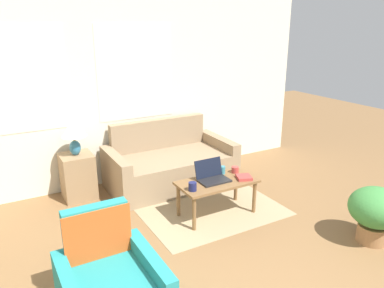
{
  "coord_description": "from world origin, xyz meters",
  "views": [
    {
      "loc": [
        -1.25,
        -1.31,
        2.21
      ],
      "look_at": [
        0.95,
        2.58,
        0.75
      ],
      "focal_mm": 35.0,
      "sensor_mm": 36.0,
      "label": 1
    }
  ],
  "objects_px": {
    "cup_navy": "(222,170)",
    "cup_white": "(235,170)",
    "couch": "(169,165)",
    "cup_yellow": "(193,187)",
    "table_lamp": "(73,131)",
    "coffee_table": "(217,185)",
    "potted_plant": "(376,211)",
    "laptop": "(212,176)",
    "book_red": "(244,177)"
  },
  "relations": [
    {
      "from": "book_red",
      "to": "laptop",
      "type": "bearing_deg",
      "value": 156.53
    },
    {
      "from": "laptop",
      "to": "book_red",
      "type": "relative_size",
      "value": 1.63
    },
    {
      "from": "book_red",
      "to": "potted_plant",
      "type": "distance_m",
      "value": 1.44
    },
    {
      "from": "cup_navy",
      "to": "cup_white",
      "type": "xyz_separation_m",
      "value": [
        0.16,
        -0.05,
        -0.01
      ]
    },
    {
      "from": "table_lamp",
      "to": "cup_white",
      "type": "height_order",
      "value": "table_lamp"
    },
    {
      "from": "laptop",
      "to": "coffee_table",
      "type": "bearing_deg",
      "value": -54.12
    },
    {
      "from": "couch",
      "to": "laptop",
      "type": "distance_m",
      "value": 1.08
    },
    {
      "from": "cup_white",
      "to": "cup_navy",
      "type": "bearing_deg",
      "value": 162.45
    },
    {
      "from": "coffee_table",
      "to": "cup_yellow",
      "type": "xyz_separation_m",
      "value": [
        -0.38,
        -0.09,
        0.1
      ]
    },
    {
      "from": "coffee_table",
      "to": "cup_white",
      "type": "relative_size",
      "value": 10.47
    },
    {
      "from": "table_lamp",
      "to": "cup_navy",
      "type": "xyz_separation_m",
      "value": [
        1.5,
        -1.12,
        -0.43
      ]
    },
    {
      "from": "cup_navy",
      "to": "book_red",
      "type": "relative_size",
      "value": 0.44
    },
    {
      "from": "laptop",
      "to": "cup_white",
      "type": "relative_size",
      "value": 4.0
    },
    {
      "from": "cup_navy",
      "to": "potted_plant",
      "type": "height_order",
      "value": "potted_plant"
    },
    {
      "from": "table_lamp",
      "to": "potted_plant",
      "type": "distance_m",
      "value": 3.59
    },
    {
      "from": "table_lamp",
      "to": "laptop",
      "type": "relative_size",
      "value": 1.29
    },
    {
      "from": "table_lamp",
      "to": "cup_yellow",
      "type": "xyz_separation_m",
      "value": [
        0.94,
        -1.37,
        -0.43
      ]
    },
    {
      "from": "coffee_table",
      "to": "book_red",
      "type": "height_order",
      "value": "book_red"
    },
    {
      "from": "couch",
      "to": "cup_yellow",
      "type": "height_order",
      "value": "couch"
    },
    {
      "from": "couch",
      "to": "table_lamp",
      "type": "bearing_deg",
      "value": 172.02
    },
    {
      "from": "table_lamp",
      "to": "cup_white",
      "type": "distance_m",
      "value": 2.08
    },
    {
      "from": "cup_yellow",
      "to": "potted_plant",
      "type": "distance_m",
      "value": 1.92
    },
    {
      "from": "coffee_table",
      "to": "potted_plant",
      "type": "bearing_deg",
      "value": -49.87
    },
    {
      "from": "table_lamp",
      "to": "book_red",
      "type": "bearing_deg",
      "value": -40.07
    },
    {
      "from": "couch",
      "to": "cup_navy",
      "type": "xyz_separation_m",
      "value": [
        0.27,
        -0.95,
        0.21
      ]
    },
    {
      "from": "coffee_table",
      "to": "cup_navy",
      "type": "height_order",
      "value": "cup_navy"
    },
    {
      "from": "coffee_table",
      "to": "book_red",
      "type": "xyz_separation_m",
      "value": [
        0.32,
        -0.1,
        0.07
      ]
    },
    {
      "from": "cup_navy",
      "to": "cup_white",
      "type": "bearing_deg",
      "value": -17.55
    },
    {
      "from": "couch",
      "to": "cup_navy",
      "type": "height_order",
      "value": "couch"
    },
    {
      "from": "table_lamp",
      "to": "cup_white",
      "type": "bearing_deg",
      "value": -35.18
    },
    {
      "from": "laptop",
      "to": "potted_plant",
      "type": "relative_size",
      "value": 0.59
    },
    {
      "from": "laptop",
      "to": "cup_yellow",
      "type": "bearing_deg",
      "value": -158.1
    },
    {
      "from": "couch",
      "to": "cup_white",
      "type": "xyz_separation_m",
      "value": [
        0.43,
        -1.0,
        0.2
      ]
    },
    {
      "from": "cup_yellow",
      "to": "laptop",
      "type": "bearing_deg",
      "value": 21.9
    },
    {
      "from": "coffee_table",
      "to": "cup_navy",
      "type": "bearing_deg",
      "value": 41.35
    },
    {
      "from": "laptop",
      "to": "potted_plant",
      "type": "distance_m",
      "value": 1.77
    },
    {
      "from": "table_lamp",
      "to": "cup_yellow",
      "type": "distance_m",
      "value": 1.72
    },
    {
      "from": "cup_navy",
      "to": "cup_yellow",
      "type": "relative_size",
      "value": 0.98
    },
    {
      "from": "table_lamp",
      "to": "coffee_table",
      "type": "bearing_deg",
      "value": -43.97
    },
    {
      "from": "cup_white",
      "to": "book_red",
      "type": "relative_size",
      "value": 0.41
    },
    {
      "from": "coffee_table",
      "to": "cup_white",
      "type": "height_order",
      "value": "cup_white"
    },
    {
      "from": "laptop",
      "to": "potted_plant",
      "type": "height_order",
      "value": "laptop"
    },
    {
      "from": "laptop",
      "to": "cup_navy",
      "type": "relative_size",
      "value": 3.74
    },
    {
      "from": "table_lamp",
      "to": "laptop",
      "type": "distance_m",
      "value": 1.83
    },
    {
      "from": "couch",
      "to": "cup_white",
      "type": "relative_size",
      "value": 19.42
    },
    {
      "from": "book_red",
      "to": "potted_plant",
      "type": "height_order",
      "value": "potted_plant"
    },
    {
      "from": "coffee_table",
      "to": "cup_white",
      "type": "bearing_deg",
      "value": 17.8
    },
    {
      "from": "couch",
      "to": "cup_yellow",
      "type": "relative_size",
      "value": 17.85
    },
    {
      "from": "table_lamp",
      "to": "couch",
      "type": "bearing_deg",
      "value": -7.98
    },
    {
      "from": "table_lamp",
      "to": "book_red",
      "type": "relative_size",
      "value": 2.11
    }
  ]
}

